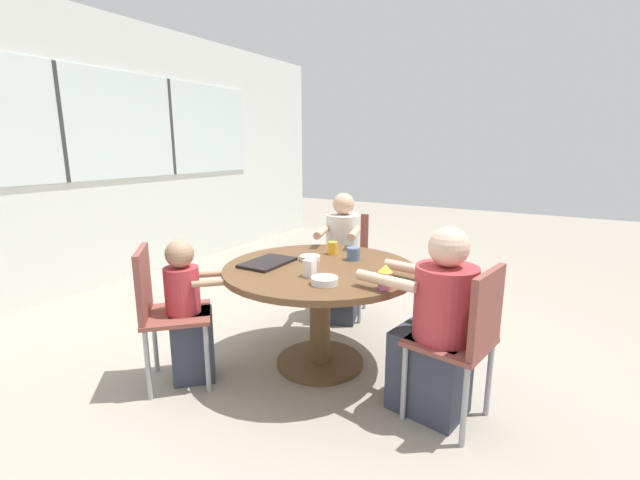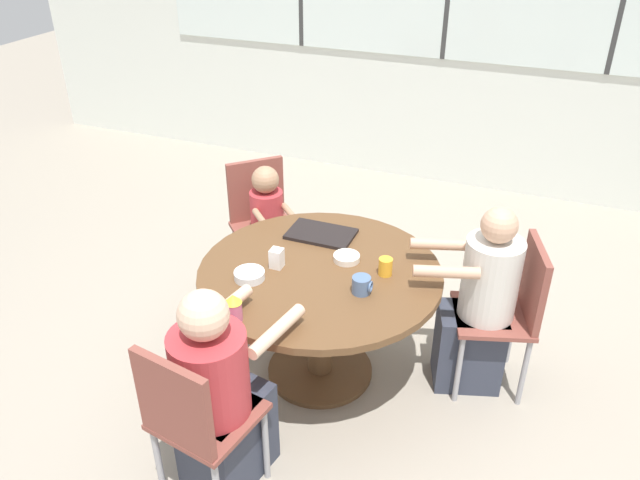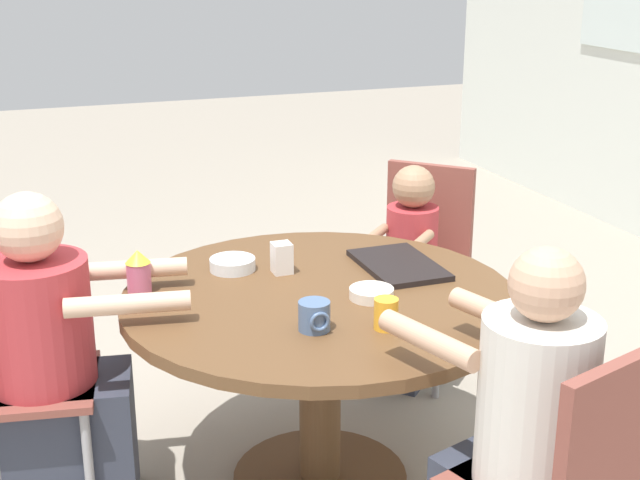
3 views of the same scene
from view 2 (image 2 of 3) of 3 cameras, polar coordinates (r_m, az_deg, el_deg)
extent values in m
plane|color=gray|center=(3.69, 0.00, -11.93)|extent=(16.00, 16.00, 0.00)
cube|color=silver|center=(5.61, 11.48, 18.66)|extent=(8.40, 0.06, 2.80)
cube|color=#333333|center=(5.43, 26.01, 19.14)|extent=(0.04, 0.01, 1.11)
cylinder|color=brown|center=(3.27, 0.00, -3.03)|extent=(1.28, 1.28, 0.04)
cylinder|color=brown|center=(3.47, 0.00, -7.88)|extent=(0.14, 0.14, 0.66)
cylinder|color=brown|center=(3.68, 0.00, -11.76)|extent=(0.60, 0.60, 0.03)
cube|color=brown|center=(3.47, 15.45, -6.68)|extent=(0.50, 0.50, 0.03)
cube|color=brown|center=(3.39, 18.95, -3.69)|extent=(0.15, 0.37, 0.42)
cylinder|color=#99999E|center=(3.45, 12.56, -11.44)|extent=(0.03, 0.03, 0.44)
cylinder|color=#99999E|center=(3.71, 11.95, -7.95)|extent=(0.03, 0.03, 0.44)
cylinder|color=#99999E|center=(3.52, 18.14, -11.41)|extent=(0.03, 0.03, 0.44)
cylinder|color=#99999E|center=(3.78, 17.11, -8.01)|extent=(0.03, 0.03, 0.44)
cube|color=brown|center=(2.85, -10.16, -15.56)|extent=(0.46, 0.46, 0.03)
cube|color=brown|center=(2.61, -13.25, -14.42)|extent=(0.38, 0.10, 0.42)
cylinder|color=#99999E|center=(3.19, -10.12, -15.44)|extent=(0.03, 0.03, 0.44)
cylinder|color=#99999E|center=(3.03, -4.99, -18.05)|extent=(0.03, 0.03, 0.44)
cylinder|color=#99999E|center=(3.03, -14.52, -19.14)|extent=(0.03, 0.03, 0.44)
cube|color=brown|center=(4.13, -4.96, 0.82)|extent=(0.57, 0.57, 0.03)
cube|color=brown|center=(4.18, -5.89, 4.60)|extent=(0.30, 0.29, 0.42)
cylinder|color=#99999E|center=(4.16, -1.86, -2.60)|extent=(0.03, 0.03, 0.44)
cylinder|color=#99999E|center=(4.07, -6.33, -3.60)|extent=(0.03, 0.03, 0.44)
cylinder|color=#99999E|center=(4.43, -3.45, -0.39)|extent=(0.03, 0.03, 0.44)
cylinder|color=#99999E|center=(4.35, -7.67, -1.28)|extent=(0.03, 0.03, 0.44)
cube|color=#333847|center=(3.58, 13.40, -9.49)|extent=(0.42, 0.36, 0.47)
cylinder|color=beige|center=(3.33, 15.32, -3.43)|extent=(0.29, 0.29, 0.45)
sphere|color=tan|center=(3.17, 16.08, 1.31)|extent=(0.18, 0.18, 0.18)
cylinder|color=tan|center=(3.11, 11.47, -2.88)|extent=(0.33, 0.15, 0.06)
cylinder|color=tan|center=(3.34, 11.02, -0.39)|extent=(0.33, 0.15, 0.06)
cube|color=#333847|center=(3.06, -8.42, -17.28)|extent=(0.36, 0.44, 0.47)
cylinder|color=#B23338|center=(2.72, -10.01, -11.93)|extent=(0.33, 0.33, 0.40)
sphere|color=#DBB293|center=(2.53, -10.62, -6.78)|extent=(0.21, 0.21, 0.21)
cylinder|color=#DBB293|center=(2.90, -8.82, -6.26)|extent=(0.12, 0.37, 0.06)
cylinder|color=#DBB293|center=(2.75, -3.97, -8.27)|extent=(0.12, 0.37, 0.06)
cube|color=#333847|center=(4.17, -4.47, -2.34)|extent=(0.31, 0.32, 0.47)
cylinder|color=#B23338|center=(4.02, -4.88, 2.52)|extent=(0.21, 0.21, 0.29)
sphere|color=#A37A5B|center=(3.92, -5.03, 5.52)|extent=(0.17, 0.17, 0.17)
cylinder|color=#A37A5B|center=(3.87, -2.73, 2.45)|extent=(0.19, 0.19, 0.04)
cylinder|color=#A37A5B|center=(3.81, -5.42, 1.92)|extent=(0.19, 0.19, 0.04)
cube|color=black|center=(3.56, 0.10, 0.57)|extent=(0.37, 0.24, 0.02)
cylinder|color=slate|center=(3.07, 3.80, -4.12)|extent=(0.09, 0.09, 0.09)
torus|color=slate|center=(3.06, 4.64, -4.30)|extent=(0.01, 0.06, 0.06)
cylinder|color=#CC668C|center=(2.90, -7.87, -6.48)|extent=(0.08, 0.08, 0.10)
cone|color=gold|center=(2.86, -7.97, -5.34)|extent=(0.08, 0.08, 0.04)
cylinder|color=gold|center=(3.21, 6.01, -2.44)|extent=(0.07, 0.07, 0.09)
cube|color=silver|center=(3.26, -3.98, -1.68)|extent=(0.06, 0.06, 0.11)
cylinder|color=silver|center=(3.33, 2.44, -1.62)|extent=(0.14, 0.14, 0.03)
cylinder|color=silver|center=(3.20, -6.47, -3.20)|extent=(0.16, 0.16, 0.04)
camera|label=1|loc=(3.68, -47.20, 4.91)|focal=24.00mm
camera|label=3|loc=(2.31, 59.29, -3.25)|focal=50.00mm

